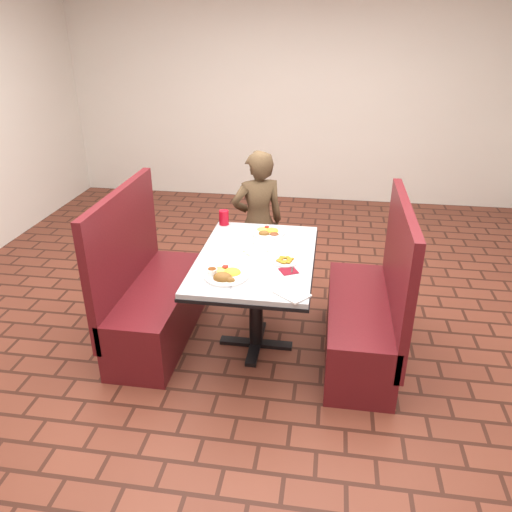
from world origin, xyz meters
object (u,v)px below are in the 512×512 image
(dining_table, at_px, (256,268))
(red_tumbler, at_px, (224,218))
(diner_person, at_px, (258,222))
(near_dinner_plate, at_px, (225,273))
(plantain_plate, at_px, (285,261))
(booth_bench_right, at_px, (367,317))
(far_dinner_plate, at_px, (268,231))
(booth_bench_left, at_px, (152,299))

(dining_table, relative_size, red_tumbler, 10.37)
(diner_person, distance_m, red_tumbler, 0.46)
(near_dinner_plate, relative_size, plantain_plate, 1.54)
(dining_table, bearing_deg, booth_bench_right, 0.00)
(diner_person, bearing_deg, far_dinner_plate, 83.30)
(diner_person, relative_size, far_dinner_plate, 5.18)
(dining_table, xyz_separation_m, far_dinner_plate, (0.03, 0.41, 0.12))
(plantain_plate, height_order, red_tumbler, red_tumbler)
(plantain_plate, xyz_separation_m, red_tumbler, (-0.55, 0.61, 0.05))
(dining_table, bearing_deg, red_tumbler, 122.20)
(dining_table, height_order, booth_bench_left, booth_bench_left)
(booth_bench_left, bearing_deg, diner_person, 53.47)
(dining_table, distance_m, plantain_plate, 0.24)
(diner_person, xyz_separation_m, far_dinner_plate, (0.16, -0.50, 0.14))
(diner_person, bearing_deg, near_dinner_plate, 64.97)
(dining_table, bearing_deg, booth_bench_left, 180.00)
(near_dinner_plate, bearing_deg, red_tumbler, 102.49)
(red_tumbler, bearing_deg, dining_table, -57.80)
(diner_person, relative_size, near_dinner_plate, 4.51)
(booth_bench_left, height_order, booth_bench_right, same)
(dining_table, distance_m, red_tumbler, 0.66)
(diner_person, xyz_separation_m, plantain_plate, (0.33, -0.98, 0.12))
(dining_table, bearing_deg, near_dinner_plate, -113.07)
(red_tumbler, bearing_deg, far_dinner_plate, -20.11)
(booth_bench_right, bearing_deg, red_tumbler, 154.46)
(booth_bench_right, height_order, plantain_plate, booth_bench_right)
(near_dinner_plate, bearing_deg, booth_bench_right, 20.00)
(dining_table, distance_m, far_dinner_plate, 0.43)
(booth_bench_left, bearing_deg, booth_bench_right, 0.00)
(diner_person, bearing_deg, booth_bench_left, 29.49)
(diner_person, relative_size, red_tumbler, 10.89)
(booth_bench_left, xyz_separation_m, diner_person, (0.67, 0.91, 0.31))
(diner_person, height_order, plantain_plate, diner_person)
(diner_person, height_order, near_dinner_plate, diner_person)
(red_tumbler, bearing_deg, near_dinner_plate, -77.51)
(booth_bench_left, xyz_separation_m, red_tumbler, (0.45, 0.55, 0.48))
(near_dinner_plate, height_order, far_dinner_plate, near_dinner_plate)
(dining_table, relative_size, booth_bench_left, 1.01)
(near_dinner_plate, relative_size, far_dinner_plate, 1.15)
(booth_bench_right, distance_m, red_tumbler, 1.35)
(diner_person, distance_m, far_dinner_plate, 0.54)
(far_dinner_plate, bearing_deg, plantain_plate, -69.98)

